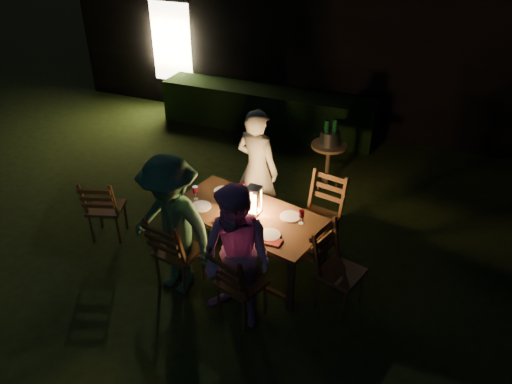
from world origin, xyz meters
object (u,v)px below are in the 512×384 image
at_px(side_table, 329,149).
at_px(bottle_bucket_a, 326,135).
at_px(chair_far_left, 255,207).
at_px(ice_bucket, 330,138).
at_px(chair_near_left, 179,263).
at_px(person_house_side, 257,169).
at_px(chair_spare, 108,218).
at_px(lantern, 254,202).
at_px(person_opp_left, 172,226).
at_px(chair_end, 338,283).
at_px(bottle_table, 231,197).
at_px(bottle_bucket_b, 334,134).
at_px(dining_table, 248,218).
at_px(chair_near_right, 240,294).
at_px(chair_far_right, 318,228).
at_px(person_opp_right, 237,259).

relative_size(side_table, bottle_bucket_a, 2.30).
bearing_deg(chair_far_left, ice_bucket, -105.12).
bearing_deg(chair_near_left, person_house_side, 86.26).
relative_size(chair_spare, side_table, 1.34).
xyz_separation_m(lantern, ice_bucket, (0.31, 2.21, -0.08)).
bearing_deg(chair_near_left, ice_bucket, 80.20).
height_order(chair_spare, lantern, lantern).
relative_size(person_opp_left, ice_bucket, 5.80).
bearing_deg(chair_near_left, chair_far_left, 86.30).
relative_size(chair_near_left, side_table, 1.44).
distance_m(chair_near_left, chair_spare, 1.45).
height_order(chair_near_left, person_house_side, person_house_side).
distance_m(chair_spare, ice_bucket, 3.43).
bearing_deg(bottle_bucket_a, chair_end, -70.30).
height_order(person_house_side, person_opp_left, person_opp_left).
xyz_separation_m(person_opp_left, bottle_table, (0.37, 0.76, 0.04)).
height_order(chair_near_left, ice_bucket, chair_near_left).
bearing_deg(chair_spare, person_house_side, 13.59).
bearing_deg(side_table, person_house_side, -114.98).
bearing_deg(side_table, chair_far_left, -114.61).
bearing_deg(bottle_bucket_a, chair_near_left, -107.83).
height_order(bottle_table, bottle_bucket_b, bottle_bucket_b).
bearing_deg(bottle_bucket_a, chair_far_left, -113.49).
xyz_separation_m(chair_spare, side_table, (2.34, 2.44, 0.35)).
distance_m(lantern, side_table, 2.25).
distance_m(chair_end, person_house_side, 1.95).
xyz_separation_m(dining_table, bottle_bucket_a, (0.32, 2.21, 0.20)).
bearing_deg(person_house_side, chair_spare, 44.96).
relative_size(dining_table, lantern, 5.75).
xyz_separation_m(lantern, bottle_bucket_a, (0.26, 2.17, -0.03)).
distance_m(chair_near_right, ice_bucket, 3.14).
relative_size(chair_far_right, bottle_bucket_b, 3.35).
xyz_separation_m(chair_far_right, chair_spare, (-2.68, -0.83, -0.03)).
relative_size(dining_table, chair_spare, 2.04).
bearing_deg(person_opp_right, chair_far_right, 86.43).
relative_size(chair_near_left, bottle_table, 3.80).
bearing_deg(chair_near_left, chair_spare, 170.09).
distance_m(person_house_side, ice_bucket, 1.49).
bearing_deg(bottle_table, person_opp_left, -116.19).
relative_size(bottle_bucket_a, bottle_bucket_b, 1.00).
distance_m(person_opp_left, bottle_bucket_b, 3.16).
bearing_deg(bottle_bucket_a, person_house_side, -113.84).
bearing_deg(chair_far_left, dining_table, 117.39).
bearing_deg(chair_spare, lantern, -12.38).
bearing_deg(person_house_side, ice_bucket, -102.50).
bearing_deg(chair_near_right, chair_far_left, 125.31).
height_order(chair_end, side_table, chair_end).
relative_size(lantern, bottle_bucket_b, 1.09).
xyz_separation_m(dining_table, chair_spare, (-1.98, -0.19, -0.40)).
xyz_separation_m(chair_near_right, bottle_bucket_b, (0.14, 3.13, 0.59)).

